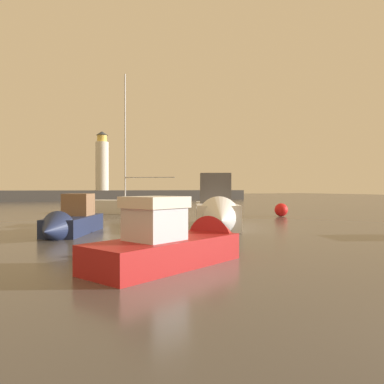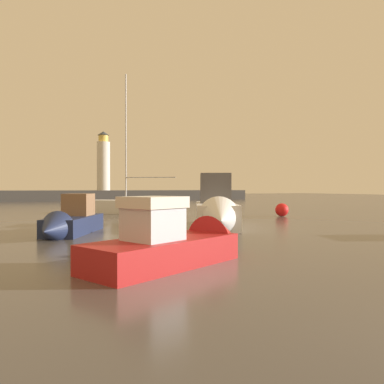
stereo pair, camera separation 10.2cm
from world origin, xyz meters
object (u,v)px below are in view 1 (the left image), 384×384
object	(u,v)px
motorboat_1	(217,210)
sailboat_moored	(134,206)
mooring_buoy	(281,210)
lighthouse	(102,162)
motorboat_0	(69,222)
motorboat_2	(188,243)

from	to	relation	value
motorboat_1	sailboat_moored	size ratio (longest dim) A/B	0.66
sailboat_moored	mooring_buoy	xyz separation A→B (m)	(10.34, -8.18, -0.12)
lighthouse	mooring_buoy	xyz separation A→B (m)	(7.41, -47.73, -6.75)
motorboat_1	motorboat_0	bearing A→B (deg)	-178.43
motorboat_0	lighthouse	bearing A→B (deg)	79.98
motorboat_2	sailboat_moored	world-z (taller)	sailboat_moored
motorboat_1	sailboat_moored	distance (m)	14.40
motorboat_0	motorboat_2	xyz separation A→B (m)	(3.02, -8.44, -0.04)
lighthouse	motorboat_1	xyz separation A→B (m)	(-1.38, -53.85, -6.24)
motorboat_1	mooring_buoy	bearing A→B (deg)	34.84
motorboat_2	mooring_buoy	size ratio (longest dim) A/B	5.99
motorboat_1	sailboat_moored	bearing A→B (deg)	96.16
lighthouse	sailboat_moored	bearing A→B (deg)	-94.23
sailboat_moored	mooring_buoy	bearing A→B (deg)	-38.37
lighthouse	motorboat_2	xyz separation A→B (m)	(-6.53, -62.51, -6.71)
motorboat_0	motorboat_1	bearing A→B (deg)	1.57
lighthouse	motorboat_2	size ratio (longest dim) A/B	1.76
motorboat_0	sailboat_moored	world-z (taller)	sailboat_moored
motorboat_2	mooring_buoy	bearing A→B (deg)	46.68
motorboat_2	mooring_buoy	xyz separation A→B (m)	(13.94, 14.79, -0.05)
mooring_buoy	motorboat_0	bearing A→B (deg)	-159.49
motorboat_1	sailboat_moored	world-z (taller)	sailboat_moored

